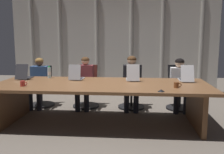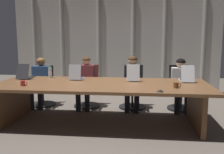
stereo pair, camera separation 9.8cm
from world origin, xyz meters
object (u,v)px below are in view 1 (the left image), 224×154
laptop_left_end (25,76)px  person_left_mid (85,80)px  person_right_mid (180,81)px  coffee_mug_far (23,84)px  laptop_left_mid (76,77)px  laptop_center (133,77)px  office_chair_left_end (42,91)px  water_bottle_primary (49,73)px  conference_mic_left_side (161,90)px  office_chair_center (132,92)px  coffee_mug_near (177,85)px  office_chair_left_mid (86,91)px  laptop_right_mid (186,78)px  person_left_end (39,80)px  person_center (132,79)px  office_chair_right_mid (179,93)px

laptop_left_end → person_left_mid: person_left_mid is taller
person_right_mid → coffee_mug_far: size_ratio=9.23×
laptop_left_mid → laptop_center: 1.11m
office_chair_left_end → water_bottle_primary: water_bottle_primary is taller
conference_mic_left_side → water_bottle_primary: bearing=151.8°
laptop_left_mid → laptop_left_end: bearing=92.0°
office_chair_center → coffee_mug_near: (0.75, -1.49, 0.45)m
coffee_mug_far → office_chair_left_mid: bearing=63.2°
person_right_mid → office_chair_left_mid: bearing=-93.9°
person_left_mid → water_bottle_primary: person_left_mid is taller
office_chair_center → laptop_center: bearing=5.4°
office_chair_left_mid → office_chair_center: bearing=94.8°
laptop_left_end → laptop_right_mid: size_ratio=1.00×
office_chair_left_end → person_left_end: bearing=-9.0°
office_chair_left_end → person_left_end: person_left_end is taller
laptop_right_mid → office_chair_left_mid: (-2.08, 0.79, -0.47)m
coffee_mug_near → conference_mic_left_side: coffee_mug_near is taller
laptop_left_end → conference_mic_left_side: size_ratio=4.33×
laptop_right_mid → coffee_mug_far: 2.99m
office_chair_left_mid → laptop_left_end: bearing=-50.1°
laptop_left_mid → person_center: 1.27m
laptop_left_mid → person_right_mid: size_ratio=0.34×
office_chair_right_mid → person_left_end: 3.20m
office_chair_left_end → person_center: 2.14m
office_chair_left_end → office_chair_left_mid: (1.06, 0.00, 0.01)m
coffee_mug_far → laptop_left_mid: bearing=45.6°
water_bottle_primary → coffee_mug_near: (2.44, -0.82, -0.07)m
laptop_right_mid → office_chair_left_mid: size_ratio=0.50×
person_left_end → coffee_mug_near: 3.16m
person_left_mid → person_right_mid: size_ratio=1.02×
person_right_mid → water_bottle_primary: (-2.72, -0.51, 0.22)m
office_chair_left_end → person_center: bearing=76.9°
laptop_center → conference_mic_left_side: (0.45, -1.01, -0.04)m
laptop_left_end → person_center: person_center is taller
laptop_left_end → water_bottle_primary: size_ratio=1.92×
laptop_left_mid → person_left_end: 1.22m
water_bottle_primary → office_chair_left_end: bearing=122.6°
laptop_left_mid → office_chair_left_mid: (0.04, 0.81, -0.46)m
office_chair_right_mid → water_bottle_primary: 2.88m
laptop_right_mid → office_chair_right_mid: (0.03, 0.79, -0.46)m
office_chair_left_mid → water_bottle_primary: bearing=-38.9°
office_chair_center → conference_mic_left_side: 1.93m
office_chair_left_mid → coffee_mug_far: (-0.80, -1.58, 0.45)m
laptop_left_mid → office_chair_left_end: (-1.02, 0.80, -0.48)m
office_chair_right_mid → water_bottle_primary: bearing=-85.4°
laptop_left_mid → office_chair_right_mid: size_ratio=0.40×
office_chair_right_mid → person_right_mid: person_right_mid is taller
person_left_mid → office_chair_right_mid: bearing=96.5°
laptop_left_end → office_chair_left_mid: bearing=-59.2°
office_chair_center → person_left_mid: (-1.05, -0.16, 0.29)m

